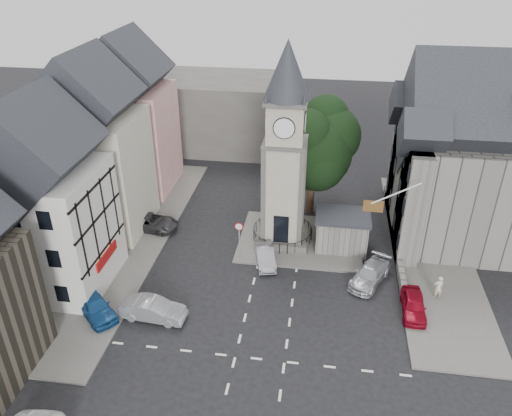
% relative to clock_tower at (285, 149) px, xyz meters
% --- Properties ---
extents(ground, '(120.00, 120.00, 0.00)m').
position_rel_clock_tower_xyz_m(ground, '(0.00, -7.99, -8.12)').
color(ground, black).
rests_on(ground, ground).
extents(pavement_west, '(6.00, 30.00, 0.14)m').
position_rel_clock_tower_xyz_m(pavement_west, '(-12.50, -1.99, -8.05)').
color(pavement_west, '#595651').
rests_on(pavement_west, ground).
extents(pavement_east, '(6.00, 26.00, 0.14)m').
position_rel_clock_tower_xyz_m(pavement_east, '(12.00, 0.01, -8.05)').
color(pavement_east, '#595651').
rests_on(pavement_east, ground).
extents(central_island, '(10.00, 8.00, 0.16)m').
position_rel_clock_tower_xyz_m(central_island, '(1.50, 0.01, -8.04)').
color(central_island, '#595651').
rests_on(central_island, ground).
extents(road_markings, '(20.00, 8.00, 0.01)m').
position_rel_clock_tower_xyz_m(road_markings, '(0.00, -13.49, -8.12)').
color(road_markings, silver).
rests_on(road_markings, ground).
extents(clock_tower, '(4.86, 4.86, 16.25)m').
position_rel_clock_tower_xyz_m(clock_tower, '(0.00, 0.00, 0.00)').
color(clock_tower, '#4C4944').
rests_on(clock_tower, ground).
extents(stone_shelter, '(4.30, 3.30, 3.08)m').
position_rel_clock_tower_xyz_m(stone_shelter, '(4.80, -0.49, -6.57)').
color(stone_shelter, '#615E5A').
rests_on(stone_shelter, ground).
extents(town_tree, '(7.20, 7.20, 10.80)m').
position_rel_clock_tower_xyz_m(town_tree, '(2.00, 5.01, -1.15)').
color(town_tree, black).
rests_on(town_tree, ground).
extents(warning_sign_post, '(0.70, 0.19, 2.85)m').
position_rel_clock_tower_xyz_m(warning_sign_post, '(-3.20, -2.56, -6.09)').
color(warning_sign_post, black).
rests_on(warning_sign_post, ground).
extents(terrace_pink, '(8.10, 7.60, 12.80)m').
position_rel_clock_tower_xyz_m(terrace_pink, '(-15.50, 8.01, -1.54)').
color(terrace_pink, '#D29190').
rests_on(terrace_pink, ground).
extents(terrace_cream, '(8.10, 7.60, 12.80)m').
position_rel_clock_tower_xyz_m(terrace_cream, '(-15.50, 0.01, -1.54)').
color(terrace_cream, beige).
rests_on(terrace_cream, ground).
extents(terrace_tudor, '(8.10, 7.60, 12.00)m').
position_rel_clock_tower_xyz_m(terrace_tudor, '(-15.50, -7.99, -1.93)').
color(terrace_tudor, silver).
rests_on(terrace_tudor, ground).
extents(backdrop_west, '(20.00, 10.00, 8.00)m').
position_rel_clock_tower_xyz_m(backdrop_west, '(-12.00, 20.01, -4.12)').
color(backdrop_west, '#4C4944').
rests_on(backdrop_west, ground).
extents(east_building, '(14.40, 11.40, 12.60)m').
position_rel_clock_tower_xyz_m(east_building, '(15.59, 3.01, -1.86)').
color(east_building, '#615E5A').
rests_on(east_building, ground).
extents(east_boundary_wall, '(0.40, 16.00, 0.90)m').
position_rel_clock_tower_xyz_m(east_boundary_wall, '(9.20, 2.01, -7.67)').
color(east_boundary_wall, '#615E5A').
rests_on(east_boundary_wall, ground).
extents(flagpole, '(3.68, 0.10, 2.74)m').
position_rel_clock_tower_xyz_m(flagpole, '(8.00, -3.99, -1.12)').
color(flagpole, white).
rests_on(flagpole, ground).
extents(car_west_blue, '(4.37, 4.17, 1.47)m').
position_rel_clock_tower_xyz_m(car_west_blue, '(-11.50, -11.13, -7.39)').
color(car_west_blue, navy).
rests_on(car_west_blue, ground).
extents(car_west_silver, '(4.47, 1.83, 1.44)m').
position_rel_clock_tower_xyz_m(car_west_silver, '(-7.50, -10.89, -7.40)').
color(car_west_silver, '#ACAFB4').
rests_on(car_west_silver, ground).
extents(car_west_grey, '(5.25, 2.99, 1.38)m').
position_rel_clock_tower_xyz_m(car_west_grey, '(-11.50, 0.01, -7.43)').
color(car_west_grey, '#313033').
rests_on(car_west_grey, ground).
extents(car_island_silver, '(2.26, 4.07, 1.27)m').
position_rel_clock_tower_xyz_m(car_island_silver, '(-1.00, -3.49, -7.49)').
color(car_island_silver, '#92939A').
rests_on(car_island_silver, ground).
extents(car_island_east, '(3.62, 4.87, 1.31)m').
position_rel_clock_tower_xyz_m(car_island_east, '(6.91, -4.77, -7.46)').
color(car_island_east, '#A7A8AF').
rests_on(car_island_east, ground).
extents(car_east_red, '(1.63, 3.84, 1.30)m').
position_rel_clock_tower_xyz_m(car_east_red, '(9.64, -7.80, -7.47)').
color(car_east_red, maroon).
rests_on(car_east_red, ground).
extents(pedestrian, '(0.75, 0.57, 1.86)m').
position_rel_clock_tower_xyz_m(pedestrian, '(11.50, -5.99, -7.19)').
color(pedestrian, beige).
rests_on(pedestrian, ground).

